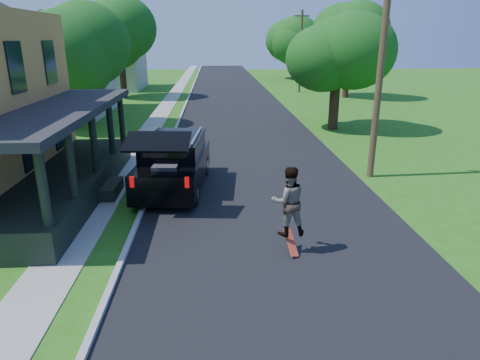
{
  "coord_description": "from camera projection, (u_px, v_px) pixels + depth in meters",
  "views": [
    {
      "loc": [
        -1.69,
        -8.45,
        5.28
      ],
      "look_at": [
        -1.0,
        3.0,
        1.47
      ],
      "focal_mm": 32.0,
      "sensor_mm": 36.0,
      "label": 1
    }
  ],
  "objects": [
    {
      "name": "ground",
      "position": [
        292.0,
        281.0,
        9.77
      ],
      "size": [
        140.0,
        140.0,
        0.0
      ],
      "primitive_type": "plane",
      "color": "#2B6213",
      "rests_on": "ground"
    },
    {
      "name": "street",
      "position": [
        240.0,
        121.0,
        28.71
      ],
      "size": [
        8.0,
        120.0,
        0.02
      ],
      "primitive_type": "cube",
      "color": "black",
      "rests_on": "ground"
    },
    {
      "name": "curb",
      "position": [
        179.0,
        121.0,
        28.48
      ],
      "size": [
        0.15,
        120.0,
        0.12
      ],
      "primitive_type": "cube",
      "color": "#A3A39E",
      "rests_on": "ground"
    },
    {
      "name": "sidewalk",
      "position": [
        156.0,
        122.0,
        28.39
      ],
      "size": [
        1.3,
        120.0,
        0.03
      ],
      "primitive_type": "cube",
      "color": "#96978E",
      "rests_on": "ground"
    },
    {
      "name": "neighbor_house_mid",
      "position": [
        47.0,
        54.0,
        30.4
      ],
      "size": [
        12.78,
        12.78,
        8.3
      ],
      "color": "#ABA798",
      "rests_on": "ground"
    },
    {
      "name": "neighbor_house_far",
      "position": [
        102.0,
        49.0,
        45.55
      ],
      "size": [
        12.78,
        12.78,
        8.3
      ],
      "color": "#ABA798",
      "rests_on": "ground"
    },
    {
      "name": "black_suv",
      "position": [
        174.0,
        163.0,
        15.49
      ],
      "size": [
        2.54,
        5.66,
        2.57
      ],
      "rotation": [
        0.0,
        0.0,
        -0.08
      ],
      "color": "black",
      "rests_on": "ground"
    },
    {
      "name": "skateboarder",
      "position": [
        289.0,
        201.0,
        10.76
      ],
      "size": [
        0.94,
        0.76,
        1.81
      ],
      "rotation": [
        0.0,
        0.0,
        3.23
      ],
      "color": "black",
      "rests_on": "ground"
    },
    {
      "name": "skateboard",
      "position": [
        291.0,
        243.0,
        10.96
      ],
      "size": [
        0.33,
        0.75,
        0.55
      ],
      "rotation": [
        0.0,
        0.0,
        0.34
      ],
      "color": "#A0260D",
      "rests_on": "ground"
    },
    {
      "name": "tree_left_mid",
      "position": [
        68.0,
        48.0,
        25.07
      ],
      "size": [
        6.43,
        6.56,
        7.57
      ],
      "rotation": [
        0.0,
        0.0,
        -0.34
      ],
      "color": "black",
      "rests_on": "ground"
    },
    {
      "name": "tree_left_far",
      "position": [
        118.0,
        29.0,
        38.05
      ],
      "size": [
        7.57,
        7.37,
        9.37
      ],
      "rotation": [
        0.0,
        0.0,
        0.31
      ],
      "color": "black",
      "rests_on": "ground"
    },
    {
      "name": "tree_right_near",
      "position": [
        337.0,
        46.0,
        24.62
      ],
      "size": [
        4.87,
        4.66,
        7.34
      ],
      "rotation": [
        0.0,
        0.0,
        0.0
      ],
      "color": "black",
      "rests_on": "ground"
    },
    {
      "name": "tree_right_mid",
      "position": [
        350.0,
        29.0,
        38.07
      ],
      "size": [
        5.56,
        5.36,
        8.94
      ],
      "rotation": [
        0.0,
        0.0,
        0.03
      ],
      "color": "black",
      "rests_on": "ground"
    },
    {
      "name": "tree_right_far",
      "position": [
        296.0,
        35.0,
        56.26
      ],
      "size": [
        7.66,
        7.82,
        8.98
      ],
      "rotation": [
        0.0,
        0.0,
        -0.34
      ],
      "color": "black",
      "rests_on": "ground"
    },
    {
      "name": "utility_pole_near",
      "position": [
        381.0,
        64.0,
        15.78
      ],
      "size": [
        1.53,
        0.61,
        8.48
      ],
      "rotation": [
        0.0,
        0.0,
        -0.33
      ],
      "color": "#442D1F",
      "rests_on": "ground"
    },
    {
      "name": "utility_pole_far",
      "position": [
        301.0,
        51.0,
        42.48
      ],
      "size": [
        1.48,
        0.25,
        7.87
      ],
      "rotation": [
        0.0,
        0.0,
        -0.02
      ],
      "color": "#442D1F",
      "rests_on": "ground"
    }
  ]
}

